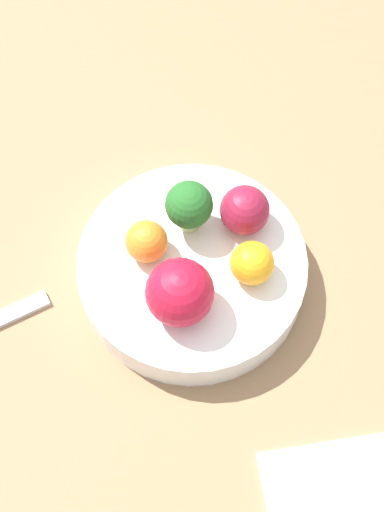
{
  "coord_description": "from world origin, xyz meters",
  "views": [
    {
      "loc": [
        0.07,
        -0.3,
        0.69
      ],
      "look_at": [
        0.0,
        0.0,
        0.07
      ],
      "focal_mm": 50.0,
      "sensor_mm": 36.0,
      "label": 1
    }
  ],
  "objects_px": {
    "orange_back": "(146,243)",
    "spoon": "(15,312)",
    "orange_front": "(252,265)",
    "broccoli": "(189,206)",
    "bowl": "(192,270)",
    "apple_green": "(181,293)",
    "apple_red": "(245,210)"
  },
  "relations": [
    {
      "from": "bowl",
      "to": "apple_red",
      "type": "xyz_separation_m",
      "value": [
        0.04,
        0.05,
        0.05
      ]
    },
    {
      "from": "orange_front",
      "to": "spoon",
      "type": "relative_size",
      "value": 0.67
    },
    {
      "from": "broccoli",
      "to": "apple_green",
      "type": "height_order",
      "value": "apple_green"
    },
    {
      "from": "broccoli",
      "to": "orange_back",
      "type": "distance_m",
      "value": 0.05
    },
    {
      "from": "apple_green",
      "to": "orange_front",
      "type": "distance_m",
      "value": 0.07
    },
    {
      "from": "bowl",
      "to": "apple_green",
      "type": "xyz_separation_m",
      "value": [
        0.0,
        -0.05,
        0.05
      ]
    },
    {
      "from": "apple_red",
      "to": "spoon",
      "type": "xyz_separation_m",
      "value": [
        -0.2,
        -0.13,
        -0.07
      ]
    },
    {
      "from": "orange_back",
      "to": "spoon",
      "type": "distance_m",
      "value": 0.15
    },
    {
      "from": "orange_front",
      "to": "spoon",
      "type": "bearing_deg",
      "value": -161.35
    },
    {
      "from": "bowl",
      "to": "apple_red",
      "type": "height_order",
      "value": "apple_red"
    },
    {
      "from": "apple_red",
      "to": "spoon",
      "type": "height_order",
      "value": "apple_red"
    },
    {
      "from": "apple_green",
      "to": "spoon",
      "type": "xyz_separation_m",
      "value": [
        -0.17,
        -0.03,
        -0.07
      ]
    },
    {
      "from": "apple_red",
      "to": "spoon",
      "type": "distance_m",
      "value": 0.25
    },
    {
      "from": "bowl",
      "to": "orange_back",
      "type": "distance_m",
      "value": 0.06
    },
    {
      "from": "orange_front",
      "to": "apple_green",
      "type": "bearing_deg",
      "value": -139.9
    },
    {
      "from": "orange_front",
      "to": "spoon",
      "type": "distance_m",
      "value": 0.24
    },
    {
      "from": "orange_front",
      "to": "orange_back",
      "type": "height_order",
      "value": "same"
    },
    {
      "from": "broccoli",
      "to": "apple_green",
      "type": "distance_m",
      "value": 0.09
    },
    {
      "from": "broccoli",
      "to": "orange_front",
      "type": "distance_m",
      "value": 0.08
    },
    {
      "from": "bowl",
      "to": "orange_back",
      "type": "height_order",
      "value": "orange_back"
    },
    {
      "from": "broccoli",
      "to": "orange_front",
      "type": "relative_size",
      "value": 1.43
    },
    {
      "from": "bowl",
      "to": "apple_red",
      "type": "relative_size",
      "value": 4.61
    },
    {
      "from": "orange_front",
      "to": "broccoli",
      "type": "bearing_deg",
      "value": 149.6
    },
    {
      "from": "broccoli",
      "to": "orange_back",
      "type": "height_order",
      "value": "broccoli"
    },
    {
      "from": "apple_red",
      "to": "orange_front",
      "type": "height_order",
      "value": "apple_red"
    },
    {
      "from": "bowl",
      "to": "orange_back",
      "type": "bearing_deg",
      "value": -177.19
    },
    {
      "from": "apple_red",
      "to": "orange_back",
      "type": "relative_size",
      "value": 1.19
    },
    {
      "from": "spoon",
      "to": "orange_front",
      "type": "bearing_deg",
      "value": 18.65
    },
    {
      "from": "orange_back",
      "to": "bowl",
      "type": "bearing_deg",
      "value": 2.81
    },
    {
      "from": "bowl",
      "to": "orange_back",
      "type": "xyz_separation_m",
      "value": [
        -0.04,
        -0.0,
        0.04
      ]
    },
    {
      "from": "apple_green",
      "to": "orange_back",
      "type": "height_order",
      "value": "apple_green"
    },
    {
      "from": "broccoli",
      "to": "apple_red",
      "type": "height_order",
      "value": "broccoli"
    }
  ]
}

